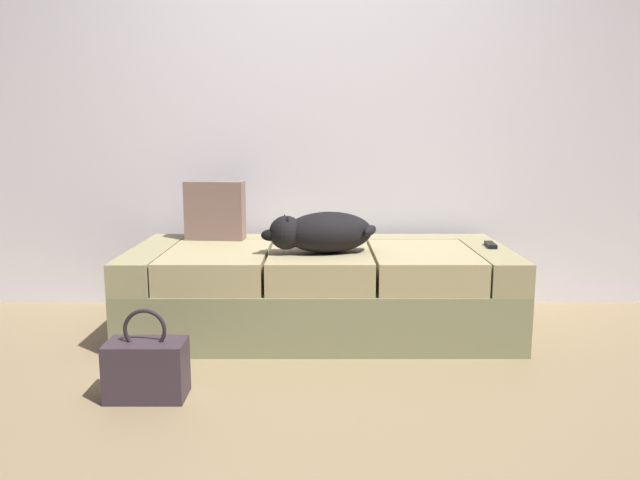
# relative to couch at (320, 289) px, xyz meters

# --- Properties ---
(ground_plane) EXTENTS (10.00, 10.00, 0.00)m
(ground_plane) POSITION_rel_couch_xyz_m (0.00, -1.00, -0.23)
(ground_plane) COLOR #8F7755
(back_wall) EXTENTS (6.40, 0.10, 2.80)m
(back_wall) POSITION_rel_couch_xyz_m (0.00, 0.60, 1.17)
(back_wall) COLOR silver
(back_wall) RESTS_ON ground
(couch) EXTENTS (2.04, 0.93, 0.46)m
(couch) POSITION_rel_couch_xyz_m (0.00, 0.00, 0.00)
(couch) COLOR #7F7F59
(couch) RESTS_ON ground
(dog_dark) EXTENTS (0.62, 0.36, 0.21)m
(dog_dark) POSITION_rel_couch_xyz_m (0.01, -0.15, 0.34)
(dog_dark) COLOR black
(dog_dark) RESTS_ON couch
(tv_remote) EXTENTS (0.05, 0.15, 0.02)m
(tv_remote) POSITION_rel_couch_xyz_m (0.94, 0.02, 0.24)
(tv_remote) COLOR black
(tv_remote) RESTS_ON couch
(throw_pillow) EXTENTS (0.35, 0.15, 0.34)m
(throw_pillow) POSITION_rel_couch_xyz_m (-0.61, 0.27, 0.40)
(throw_pillow) COLOR #7B5F55
(throw_pillow) RESTS_ON couch
(handbag) EXTENTS (0.32, 0.18, 0.38)m
(handbag) POSITION_rel_couch_xyz_m (-0.71, -0.90, -0.10)
(handbag) COLOR #362A33
(handbag) RESTS_ON ground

